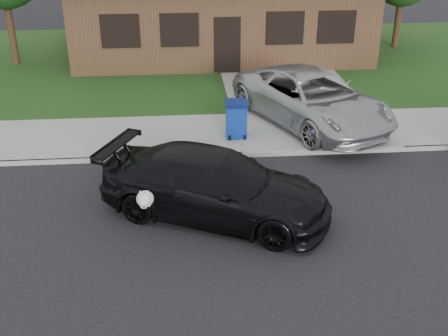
{
  "coord_description": "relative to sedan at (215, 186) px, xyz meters",
  "views": [
    {
      "loc": [
        2.05,
        -10.21,
        6.42
      ],
      "look_at": [
        2.98,
        0.61,
        1.1
      ],
      "focal_mm": 45.0,
      "sensor_mm": 36.0,
      "label": 1
    }
  ],
  "objects": [
    {
      "name": "lawn",
      "position": [
        -2.78,
        12.5,
        -0.67
      ],
      "size": [
        60.0,
        13.0,
        0.13
      ],
      "primitive_type": "cube",
      "color": "#193814",
      "rests_on": "ground"
    },
    {
      "name": "driveway",
      "position": [
        3.22,
        9.5,
        -0.67
      ],
      "size": [
        4.5,
        13.0,
        0.14
      ],
      "primitive_type": "cube",
      "color": "gray",
      "rests_on": "ground"
    },
    {
      "name": "curb",
      "position": [
        -2.78,
        3.0,
        -0.68
      ],
      "size": [
        60.0,
        0.12,
        0.12
      ],
      "primitive_type": "cube",
      "color": "gray",
      "rests_on": "ground"
    },
    {
      "name": "minivan",
      "position": [
        3.25,
        4.93,
        0.18
      ],
      "size": [
        4.67,
        6.19,
        1.56
      ],
      "primitive_type": "imported",
      "rotation": [
        0.0,
        0.0,
        0.42
      ],
      "color": "#A4A7AB",
      "rests_on": "driveway"
    },
    {
      "name": "sedan",
      "position": [
        0.0,
        0.0,
        0.0
      ],
      "size": [
        5.47,
        3.99,
        1.47
      ],
      "rotation": [
        0.0,
        0.0,
        1.14
      ],
      "color": "black",
      "rests_on": "ground"
    },
    {
      "name": "sidewalk",
      "position": [
        -2.78,
        4.5,
        -0.68
      ],
      "size": [
        60.0,
        3.0,
        0.12
      ],
      "primitive_type": "cube",
      "color": "gray",
      "rests_on": "ground"
    },
    {
      "name": "recycling_bin",
      "position": [
        0.91,
        4.16,
        -0.09
      ],
      "size": [
        0.65,
        0.69,
        1.05
      ],
      "rotation": [
        0.0,
        0.0,
        -0.04
      ],
      "color": "navy",
      "rests_on": "sidewalk"
    },
    {
      "name": "house",
      "position": [
        1.22,
        14.49,
        1.4
      ],
      "size": [
        12.6,
        8.6,
        4.65
      ],
      "color": "#422B1C",
      "rests_on": "ground"
    },
    {
      "name": "ground",
      "position": [
        -2.78,
        -0.5,
        -0.74
      ],
      "size": [
        120.0,
        120.0,
        0.0
      ],
      "primitive_type": "plane",
      "color": "black",
      "rests_on": "ground"
    }
  ]
}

